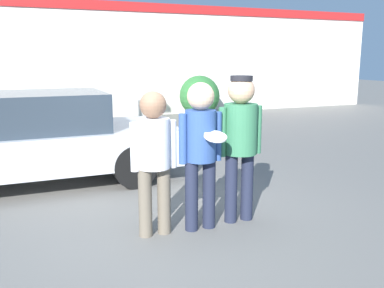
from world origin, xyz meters
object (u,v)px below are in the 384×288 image
Objects in this scene: person_right at (240,134)px; parked_car_near at (36,138)px; person_left at (154,152)px; shrub at (200,96)px; person_middle_with_frisbee at (201,144)px.

parked_car_near is (-2.16, 2.64, -0.35)m from person_right.
shrub is at bearing 63.41° from person_left.
parked_car_near is (-1.63, 2.70, -0.29)m from person_middle_with_frisbee.
person_middle_with_frisbee is 3.16m from parked_car_near.
person_right is 9.68m from shrub.
shrub is at bearing 48.71° from parked_car_near.
person_middle_with_frisbee is at bearing -113.69° from shrub.
person_middle_with_frisbee is at bearing -4.89° from person_left.
parked_car_near is at bearing 129.35° from person_right.
shrub is (3.99, 9.09, -0.33)m from person_middle_with_frisbee.
person_left is 10.11m from shrub.
person_left is 0.38× the size of parked_car_near.
person_right reaches higher than person_middle_with_frisbee.
parked_car_near is at bearing 112.32° from person_left.
person_right reaches higher than shrub.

